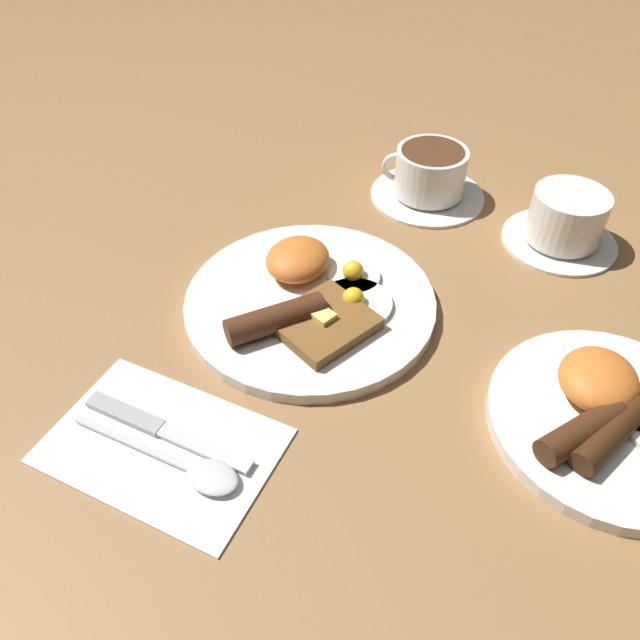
{
  "coord_description": "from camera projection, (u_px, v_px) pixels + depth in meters",
  "views": [
    {
      "loc": [
        0.46,
        0.24,
        0.48
      ],
      "look_at": [
        0.04,
        0.03,
        0.03
      ],
      "focal_mm": 35.0,
      "sensor_mm": 36.0,
      "label": 1
    }
  ],
  "objects": [
    {
      "name": "knife",
      "position": [
        159.0,
        428.0,
        0.58
      ],
      "size": [
        0.02,
        0.18,
        0.01
      ],
      "rotation": [
        0.0,
        0.0,
        1.58
      ],
      "color": "silver",
      "rests_on": "napkin"
    },
    {
      "name": "teacup_far",
      "position": [
        565.0,
        221.0,
        0.78
      ],
      "size": [
        0.14,
        0.14,
        0.07
      ],
      "color": "silver",
      "rests_on": "ground_plane"
    },
    {
      "name": "breakfast_plate_near",
      "position": [
        310.0,
        299.0,
        0.7
      ],
      "size": [
        0.28,
        0.28,
        0.05
      ],
      "color": "silver",
      "rests_on": "ground_plane"
    },
    {
      "name": "breakfast_plate_far",
      "position": [
        610.0,
        414.0,
        0.58
      ],
      "size": [
        0.23,
        0.23,
        0.05
      ],
      "color": "silver",
      "rests_on": "ground_plane"
    },
    {
      "name": "napkin",
      "position": [
        162.0,
        445.0,
        0.57
      ],
      "size": [
        0.14,
        0.21,
        0.01
      ],
      "primitive_type": "cube",
      "rotation": [
        0.0,
        0.0,
        0.01
      ],
      "color": "white",
      "rests_on": "ground_plane"
    },
    {
      "name": "ground_plane",
      "position": [
        310.0,
        308.0,
        0.71
      ],
      "size": [
        3.0,
        3.0,
        0.0
      ],
      "primitive_type": "plane",
      "color": "olive"
    },
    {
      "name": "teacup_near",
      "position": [
        429.0,
        177.0,
        0.85
      ],
      "size": [
        0.16,
        0.16,
        0.07
      ],
      "color": "silver",
      "rests_on": "ground_plane"
    },
    {
      "name": "spoon",
      "position": [
        194.0,
        469.0,
        0.55
      ],
      "size": [
        0.03,
        0.18,
        0.01
      ],
      "rotation": [
        0.0,
        0.0,
        1.59
      ],
      "color": "silver",
      "rests_on": "napkin"
    }
  ]
}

